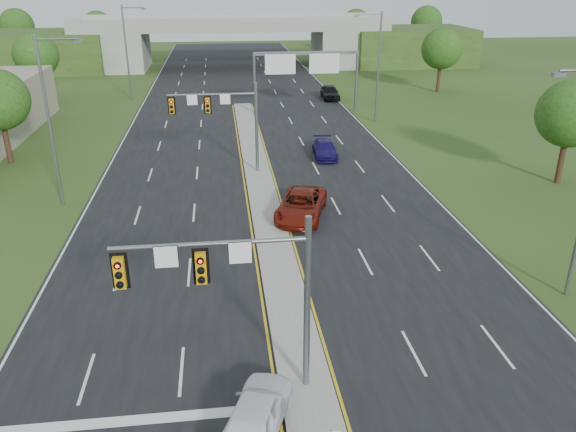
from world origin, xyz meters
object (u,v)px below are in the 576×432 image
Objects in this scene: car_far_b at (325,149)px; car_far_c at (330,92)px; sign_gantry at (305,65)px; overpass at (233,45)px; signal_mast_far at (226,114)px; car_far_a at (301,205)px; car_white at (257,413)px; signal_mast_near at (242,282)px.

car_far_b is 0.93× the size of car_far_c.
sign_gantry is 35.75m from overpass.
signal_mast_far reaches higher than car_far_a.
signal_mast_far is 30.52m from car_far_c.
overpass is at bearing 100.09° from car_far_b.
signal_mast_far reaches higher than car_white.
car_far_b is at bearing 23.15° from signal_mast_far.
overpass reaches higher than car_far_b.
overpass is at bearing 112.95° from car_far_c.
car_far_c is at bearing 94.13° from car_far_a.
sign_gantry is at bearing -79.21° from overpass.
car_far_a is 13.07m from car_far_b.
car_far_c is (13.26, 27.21, -3.87)m from signal_mast_far.
car_white reaches higher than car_far_b.
overpass is at bearing 87.65° from signal_mast_far.
car_white is (0.28, -26.93, -3.95)m from signal_mast_far.
car_far_b is (8.23, 3.52, -4.04)m from signal_mast_far.
car_far_c reaches higher than car_far_a.
overpass is 51.98m from car_far_b.
car_white is 0.97× the size of car_far_b.
car_far_c is at bearing -83.45° from car_white.
overpass is 82.07m from car_white.
car_far_a reaches higher than car_white.
car_far_a reaches higher than car_far_b.
sign_gantry is 9.48m from car_far_c.
signal_mast_far is 55.13m from overpass.
signal_mast_near is 1.59× the size of car_white.
car_far_a is 37.25m from car_far_c.
car_white is at bearing -91.39° from overpass.
car_far_b is at bearing -92.47° from sign_gantry.
overpass is at bearing 88.38° from signal_mast_near.
sign_gantry is at bearing 65.89° from signal_mast_far.
car_white is 55.67m from car_far_c.
signal_mast_near is at bearing -102.85° from car_far_c.
signal_mast_near and signal_mast_far have the same top height.
overpass reaches higher than sign_gantry.
signal_mast_far is 1.43× the size of car_far_c.
car_white is at bearing -84.97° from car_far_a.
signal_mast_far is at bearing -69.37° from car_white.
car_white is 0.76× the size of car_far_a.
signal_mast_far is 21.91m from sign_gantry.
overpass is 18.12× the size of car_white.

